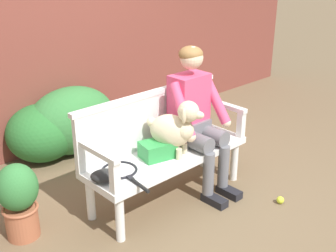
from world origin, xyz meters
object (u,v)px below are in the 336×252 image
sports_bag (157,149)px  potted_plant (19,198)px  dog_on_bench (175,128)px  tennis_ball (280,200)px  garden_bench (168,159)px  person_seated (196,114)px  baseball_glove (105,176)px  tennis_racket (121,171)px

sports_bag → potted_plant: size_ratio=0.45×
dog_on_bench → tennis_ball: 1.14m
garden_bench → person_seated: 0.46m
baseball_glove → dog_on_bench: bearing=30.6°
sports_bag → potted_plant: (-1.08, 0.36, -0.18)m
garden_bench → tennis_ball: bearing=-49.1°
person_seated → potted_plant: person_seated is taller
dog_on_bench → potted_plant: dog_on_bench is taller
baseball_glove → sports_bag: bearing=37.0°
garden_bench → baseball_glove: baseball_glove is taller
tennis_racket → sports_bag: (0.39, 0.00, 0.06)m
tennis_racket → person_seated: bearing=-0.9°
tennis_racket → potted_plant: (-0.69, 0.36, -0.12)m
tennis_ball → potted_plant: size_ratio=0.11×
dog_on_bench → tennis_racket: (-0.52, 0.07, -0.24)m
dog_on_bench → baseball_glove: (-0.69, 0.04, -0.20)m
dog_on_bench → garden_bench: bearing=101.7°
garden_bench → potted_plant: potted_plant is taller
sports_bag → garden_bench: bearing=-1.0°
person_seated → potted_plant: size_ratio=2.13×
dog_on_bench → sports_bag: 0.23m
potted_plant → sports_bag: bearing=-18.5°
dog_on_bench → sports_bag: dog_on_bench is taller
tennis_racket → potted_plant: potted_plant is taller
sports_bag → potted_plant: 1.15m
dog_on_bench → baseball_glove: 0.72m
dog_on_bench → tennis_ball: bearing=-47.1°
garden_bench → dog_on_bench: bearing=-78.3°
tennis_ball → potted_plant: potted_plant is taller
person_seated → tennis_ball: person_seated is taller
dog_on_bench → sports_bag: size_ratio=1.78×
garden_bench → tennis_ball: 1.05m
garden_bench → dog_on_bench: dog_on_bench is taller
baseball_glove → tennis_racket: bearing=42.8°
dog_on_bench → tennis_racket: bearing=172.7°
garden_bench → sports_bag: bearing=179.0°
sports_bag → tennis_ball: sports_bag is taller
garden_bench → potted_plant: bearing=163.1°
potted_plant → dog_on_bench: bearing=-19.6°
garden_bench → tennis_racket: (-0.51, -0.00, 0.07)m
garden_bench → sports_bag: (-0.12, 0.00, 0.13)m
tennis_racket → sports_bag: bearing=0.4°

